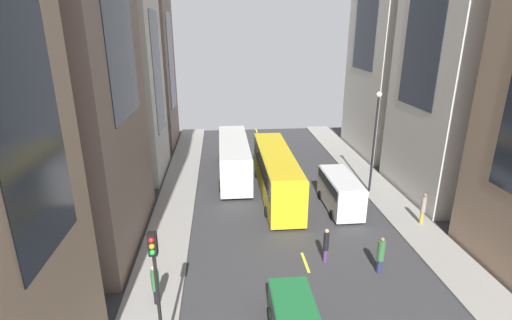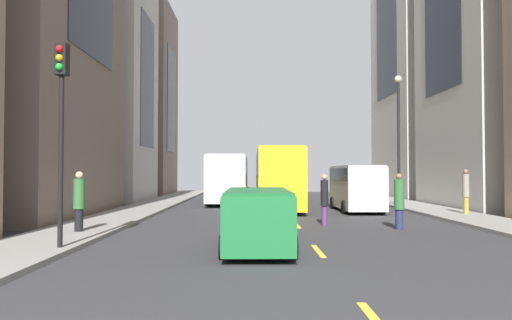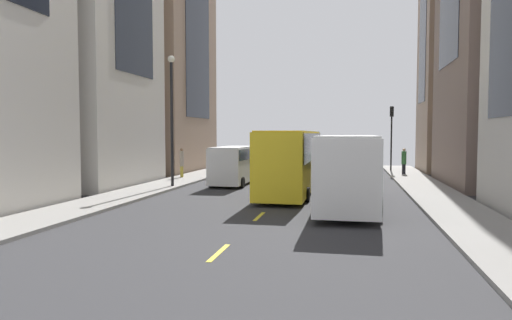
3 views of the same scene
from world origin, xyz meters
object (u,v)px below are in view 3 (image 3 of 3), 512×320
Objects in this scene: pedestrian_walking_far at (182,162)px; pedestrian_crossing_near at (289,162)px; pedestrian_crossing_mid at (259,161)px; delivery_van_white at (233,163)px; streetcar_yellow at (292,156)px; car_green_0 at (328,160)px; city_bus_white at (348,164)px; traffic_light_near_corner at (392,126)px; pedestrian_waiting_curb at (404,160)px.

pedestrian_crossing_near is at bearing 13.02° from pedestrian_walking_far.
pedestrian_crossing_near is at bearing -146.74° from pedestrian_crossing_mid.
delivery_van_white reaches higher than pedestrian_crossing_near.
streetcar_yellow reaches higher than delivery_van_white.
car_green_0 is (-5.75, -12.43, -0.49)m from delivery_van_white.
pedestrian_crossing_mid is (7.43, -15.42, -0.86)m from city_bus_white.
pedestrian_crossing_near is at bearing -81.31° from streetcar_yellow.
car_green_0 is 14.12m from pedestrian_walking_far.
delivery_van_white is at bearing -63.70° from pedestrian_crossing_near.
pedestrian_crossing_mid is at bearing 38.71° from car_green_0.
streetcar_yellow is 17.41m from traffic_light_near_corner.
streetcar_yellow is 5.81× the size of pedestrian_waiting_curb.
pedestrian_crossing_near is at bearing -113.26° from delivery_van_white.
pedestrian_walking_far is at bearing 41.55° from car_green_0.
city_bus_white is 5.51m from streetcar_yellow.
delivery_van_white reaches higher than pedestrian_walking_far.
pedestrian_waiting_curb reaches higher than pedestrian_crossing_near.
car_green_0 is 6.40m from pedestrian_crossing_near.
delivery_van_white is (7.59, -7.47, -0.49)m from city_bus_white.
car_green_0 is (-1.38, -15.43, -1.10)m from streetcar_yellow.
city_bus_white is 17.14m from pedestrian_crossing_mid.
delivery_van_white is 7.96m from pedestrian_crossing_mid.
pedestrian_crossing_near is (9.14, 2.83, -0.11)m from pedestrian_waiting_curb.
city_bus_white is 5.32× the size of pedestrian_waiting_curb.
city_bus_white is at bearing 173.51° from pedestrian_crossing_mid.
car_green_0 is at bearing -114.81° from delivery_van_white.
pedestrian_waiting_curb is (-6.28, 2.89, 0.25)m from car_green_0.
traffic_light_near_corner is at bearing -113.53° from streetcar_yellow.
pedestrian_walking_far is (9.19, -6.07, -0.78)m from streetcar_yellow.
pedestrian_crossing_mid is 12.51m from traffic_light_near_corner.
pedestrian_walking_far is at bearing -40.32° from city_bus_white.
city_bus_white is at bearing -52.60° from pedestrian_walking_far.
pedestrian_waiting_curb is at bearing 155.26° from car_green_0.
traffic_light_near_corner is at bearing 85.79° from pedestrian_crossing_near.
car_green_0 is 2.09× the size of pedestrian_crossing_near.
pedestrian_crossing_near is at bearing 63.43° from car_green_0.
pedestrian_crossing_mid is at bearing -68.98° from streetcar_yellow.
pedestrian_crossing_near is (-2.73, 1.24, 0.01)m from pedestrian_crossing_mid.
traffic_light_near_corner is at bearing -100.27° from city_bus_white.
pedestrian_walking_far is 1.03× the size of pedestrian_crossing_near.
delivery_van_white is at bearing 65.19° from car_green_0.
pedestrian_walking_far reaches higher than pedestrian_crossing_near.
pedestrian_crossing_near is (1.48, -9.71, -0.97)m from streetcar_yellow.
streetcar_yellow reaches higher than car_green_0.
streetcar_yellow is (3.22, -4.47, 0.12)m from city_bus_white.
pedestrian_waiting_curb is 0.37× the size of traffic_light_near_corner.
pedestrian_walking_far reaches higher than car_green_0.
pedestrian_waiting_curb is 0.97× the size of pedestrian_crossing_mid.
delivery_van_white is at bearing -44.53° from city_bus_white.
pedestrian_crossing_mid is 3.00m from pedestrian_crossing_near.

